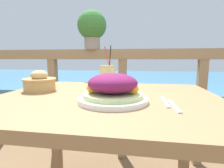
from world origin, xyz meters
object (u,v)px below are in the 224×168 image
at_px(drink_glass, 107,78).
at_px(bread_basket, 40,82).
at_px(potted_plant, 92,27).
at_px(salad_plate, 113,90).

bearing_deg(drink_glass, bread_basket, -166.84).
bearing_deg(bread_basket, potted_plant, 81.16).
bearing_deg(salad_plate, drink_glass, 105.31).
bearing_deg(salad_plate, potted_plant, 110.43).
height_order(salad_plate, bread_basket, salad_plate).
bearing_deg(potted_plant, salad_plate, -69.57).
distance_m(bread_basket, potted_plant, 0.82).
xyz_separation_m(salad_plate, drink_glass, (-0.07, 0.27, 0.02)).
distance_m(salad_plate, drink_glass, 0.28).
relative_size(salad_plate, drink_glass, 1.17).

